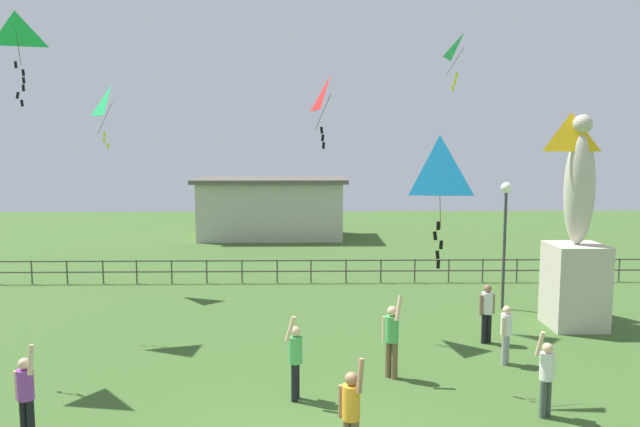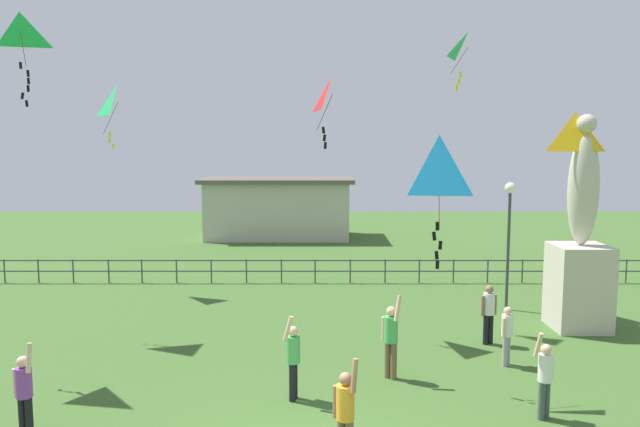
% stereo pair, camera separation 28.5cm
% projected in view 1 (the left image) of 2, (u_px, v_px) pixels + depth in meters
% --- Properties ---
extents(statue_monument, '(1.57, 1.57, 6.38)m').
position_uv_depth(statue_monument, '(576.00, 258.00, 18.07)').
color(statue_monument, beige).
rests_on(statue_monument, ground_plane).
extents(lamppost, '(0.36, 0.36, 4.27)m').
position_uv_depth(lamppost, '(505.00, 217.00, 19.98)').
color(lamppost, '#38383D').
rests_on(lamppost, ground_plane).
extents(person_0, '(0.44, 0.43, 1.98)m').
position_uv_depth(person_0, '(351.00, 411.00, 10.25)').
color(person_0, brown).
rests_on(person_0, ground_plane).
extents(person_1, '(0.33, 0.36, 1.50)m').
position_uv_depth(person_1, '(506.00, 331.00, 15.10)').
color(person_1, '#99999E').
rests_on(person_1, ground_plane).
extents(person_2, '(0.38, 0.50, 1.92)m').
position_uv_depth(person_2, '(295.00, 357.00, 12.96)').
color(person_2, black).
rests_on(person_2, ground_plane).
extents(person_3, '(0.48, 0.32, 1.82)m').
position_uv_depth(person_3, '(547.00, 373.00, 12.15)').
color(person_3, '#3F4C47').
rests_on(person_3, ground_plane).
extents(person_4, '(0.47, 0.34, 1.89)m').
position_uv_depth(person_4, '(26.00, 393.00, 11.13)').
color(person_4, black).
rests_on(person_4, ground_plane).
extents(person_5, '(0.45, 0.50, 2.05)m').
position_uv_depth(person_5, '(392.00, 336.00, 14.18)').
color(person_5, brown).
rests_on(person_5, ground_plane).
extents(person_7, '(0.47, 0.31, 1.66)m').
position_uv_depth(person_7, '(487.00, 309.00, 16.70)').
color(person_7, black).
rests_on(person_7, ground_plane).
extents(kite_0, '(1.19, 0.61, 2.45)m').
position_uv_depth(kite_0, '(571.00, 135.00, 17.80)').
color(kite_0, yellow).
extents(kite_3, '(1.07, 0.89, 2.96)m').
position_uv_depth(kite_3, '(439.00, 170.00, 13.65)').
color(kite_3, '#198CD1').
extents(kite_4, '(1.24, 1.01, 2.61)m').
position_uv_depth(kite_4, '(16.00, 33.00, 17.19)').
color(kite_4, '#1EB759').
extents(kite_5, '(0.80, 1.16, 2.09)m').
position_uv_depth(kite_5, '(330.00, 96.00, 17.38)').
color(kite_5, red).
extents(kite_6, '(1.13, 1.21, 2.35)m').
position_uv_depth(kite_6, '(112.00, 103.00, 22.60)').
color(kite_6, '#1EB759').
extents(kite_8, '(0.98, 1.09, 1.86)m').
position_uv_depth(kite_8, '(464.00, 49.00, 20.16)').
color(kite_8, '#1EB759').
extents(waterfront_railing, '(36.01, 0.06, 0.95)m').
position_uv_depth(waterfront_railing, '(306.00, 268.00, 24.04)').
color(waterfront_railing, '#4C4742').
rests_on(waterfront_railing, ground_plane).
extents(pavilion_building, '(8.87, 4.77, 3.54)m').
position_uv_depth(pavilion_building, '(272.00, 207.00, 35.78)').
color(pavilion_building, '#B7B2A3').
rests_on(pavilion_building, ground_plane).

